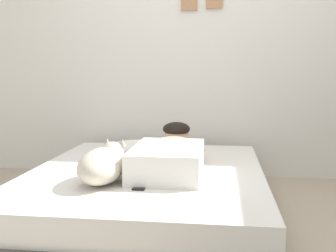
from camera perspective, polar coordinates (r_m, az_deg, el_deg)
The scene contains 8 objects.
ground_plane at distance 2.40m, azimuth 2.46°, elevation -15.42°, with size 13.32×13.32×0.00m, color tan.
back_wall at distance 3.75m, azimuth 4.62°, elevation 12.32°, with size 4.66×0.12×2.50m.
bed at distance 2.75m, azimuth -2.87°, elevation -9.11°, with size 1.54×1.93×0.30m.
pillow at distance 3.18m, azimuth -3.76°, elevation -2.97°, with size 0.52×0.32×0.11m, color white.
person_lying at distance 2.67m, azimuth 0.33°, elevation -3.90°, with size 0.43×0.92×0.27m.
dog at distance 2.43m, azimuth -8.90°, elevation -5.22°, with size 0.26×0.57×0.21m.
coffee_cup at distance 3.00m, azimuth 3.04°, elevation -3.96°, with size 0.12×0.09×0.07m.
cell_phone at distance 2.30m, azimuth -3.87°, elevation -8.40°, with size 0.07×0.14×0.01m, color black.
Camera 1 is at (0.18, -2.20, 0.94)m, focal length 43.79 mm.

